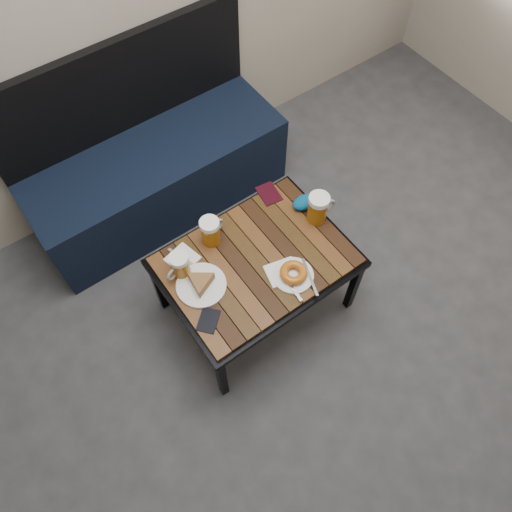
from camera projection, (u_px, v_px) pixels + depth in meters
ground at (395, 428)px, 2.31m from camera, size 4.00×4.00×0.00m
room_shell at (429, 36)px, 1.01m from camera, size 4.00×4.00×4.00m
bench at (156, 170)px, 2.74m from camera, size 1.40×0.50×0.95m
cafe_table at (256, 264)px, 2.26m from camera, size 0.84×0.62×0.47m
beer_mug_left at (180, 266)px, 2.13m from camera, size 0.13×0.10×0.13m
beer_mug_centre at (211, 231)px, 2.21m from camera, size 0.14×0.11×0.14m
beer_mug_right at (318, 208)px, 2.27m from camera, size 0.15×0.11×0.15m
plate_pie at (201, 283)px, 2.13m from camera, size 0.22×0.22×0.06m
plate_bagel at (293, 274)px, 2.16m from camera, size 0.18×0.23×0.05m
napkin_left at (182, 259)px, 2.22m from camera, size 0.15×0.16×0.01m
napkin_right at (282, 272)px, 2.18m from camera, size 0.16×0.15×0.01m
passport_navy at (208, 320)px, 2.07m from camera, size 0.13×0.13×0.01m
passport_burgundy at (269, 194)px, 2.41m from camera, size 0.11×0.14×0.01m
knit_pouch at (305, 202)px, 2.35m from camera, size 0.13×0.09×0.05m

